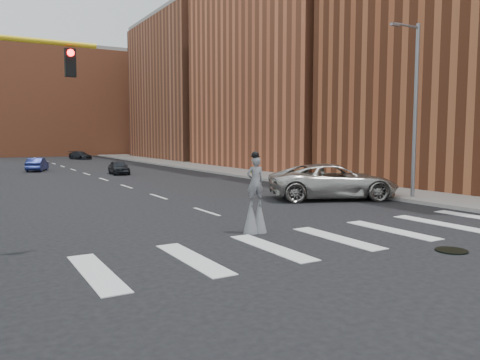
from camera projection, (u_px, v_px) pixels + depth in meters
ground_plane at (326, 249)px, 13.77m from camera, size 160.00×160.00×0.00m
sidewalk_right at (248, 173)px, 41.53m from camera, size 5.00×90.00×0.18m
manhole at (452, 251)px, 13.55m from camera, size 0.90×0.90×0.04m
building_mid at (301, 54)px, 49.48m from camera, size 16.00×22.00×24.00m
building_far at (202, 92)px, 70.31m from camera, size 16.00×22.00×20.00m
building_backdrop at (63, 104)px, 83.02m from camera, size 26.00×14.00×18.00m
streetlight at (414, 105)px, 23.94m from camera, size 2.05×0.20×9.00m
stilt_performer at (255, 201)px, 16.05m from camera, size 0.84×0.57×2.82m
suv_crossing at (333, 181)px, 24.80m from camera, size 7.41×5.60×1.87m
car_near at (119, 167)px, 40.93m from camera, size 1.65×3.60×1.19m
car_mid at (37, 164)px, 44.57m from camera, size 2.54×4.09×1.27m
car_far at (80, 155)px, 67.24m from camera, size 3.10×4.34×1.17m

